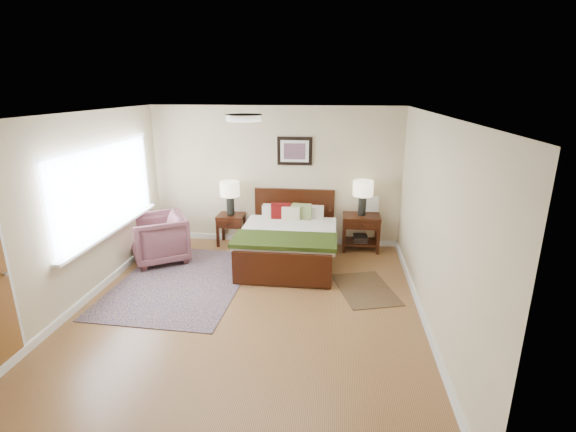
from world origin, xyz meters
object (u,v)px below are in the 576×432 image
object	(u,v)px
lamp_right	(363,191)
armchair	(159,238)
rug_persian	(182,281)
nightstand_right	(361,228)
bed	(289,235)
nightstand_left	(231,221)
lamp_left	(230,192)

from	to	relation	value
lamp_right	armchair	size ratio (longest dim) A/B	0.70
armchair	rug_persian	distance (m)	1.06
rug_persian	nightstand_right	bearing A→B (deg)	33.10
bed	nightstand_left	bearing A→B (deg)	149.43
nightstand_right	lamp_right	size ratio (longest dim) A/B	1.06
nightstand_right	rug_persian	distance (m)	3.21
bed	nightstand_left	size ratio (longest dim) A/B	3.33
lamp_left	bed	bearing A→B (deg)	-31.32
nightstand_left	armchair	distance (m)	1.34
armchair	rug_persian	world-z (taller)	armchair
bed	armchair	size ratio (longest dim) A/B	2.17
nightstand_right	armchair	distance (m)	3.48
bed	lamp_right	size ratio (longest dim) A/B	3.10
nightstand_right	armchair	size ratio (longest dim) A/B	0.74
bed	nightstand_right	distance (m)	1.40
bed	armchair	distance (m)	2.16
armchair	rug_persian	bearing A→B (deg)	8.82
lamp_left	nightstand_left	bearing A→B (deg)	-90.00
bed	lamp_left	distance (m)	1.44
lamp_right	rug_persian	bearing A→B (deg)	-148.80
nightstand_left	nightstand_right	xyz separation A→B (m)	(2.36, 0.01, -0.05)
nightstand_left	lamp_right	bearing A→B (deg)	0.49
rug_persian	armchair	bearing A→B (deg)	132.41
nightstand_right	lamp_left	distance (m)	2.44
nightstand_left	lamp_left	size ratio (longest dim) A/B	0.93
rug_persian	bed	bearing A→B (deg)	34.33
bed	lamp_left	size ratio (longest dim) A/B	3.10
nightstand_right	rug_persian	bearing A→B (deg)	-149.02
nightstand_right	armchair	bearing A→B (deg)	-165.20
nightstand_right	lamp_right	world-z (taller)	lamp_right
nightstand_right	nightstand_left	bearing A→B (deg)	-179.87
nightstand_left	lamp_right	xyz separation A→B (m)	(2.36, 0.02, 0.63)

